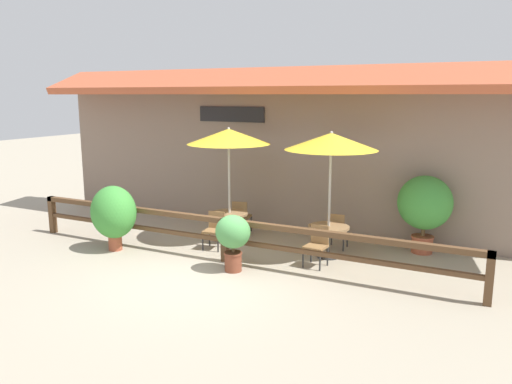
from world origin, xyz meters
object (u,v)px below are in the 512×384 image
Objects in this scene: chair_near_wallside at (241,215)px; potted_plant_tall_tropical at (233,236)px; chair_middle_streetside at (317,244)px; chair_near_streetside at (215,228)px; dining_table_middle at (329,232)px; dining_table_near at (230,218)px; patio_umbrella_middle at (331,142)px; potted_plant_broad_leaf at (114,213)px; chair_middle_wallside at (337,229)px; potted_plant_entrance_palm at (425,205)px; patio_umbrella_near at (229,137)px.

chair_near_wallside is 0.73× the size of potted_plant_tall_tropical.
potted_plant_tall_tropical reaches higher than chair_middle_streetside.
chair_near_streetside is 2.63m from dining_table_middle.
dining_table_near is 3.24m from patio_umbrella_middle.
chair_near_wallside is at bearing 94.39° from dining_table_near.
potted_plant_tall_tropical is at bearing -0.33° from potted_plant_broad_leaf.
patio_umbrella_middle is 3.24× the size of chair_middle_wallside.
potted_plant_broad_leaf reaches higher than chair_near_streetside.
chair_near_wallside and chair_middle_streetside have the same top height.
potted_plant_tall_tropical is at bearing -137.61° from chair_middle_streetside.
chair_near_wallside is 2.75m from dining_table_middle.
chair_near_streetside is 0.48× the size of potted_plant_entrance_palm.
patio_umbrella_near is 3.07× the size of dining_table_near.
patio_umbrella_middle reaches higher than chair_near_wallside.
dining_table_middle is 4.86m from potted_plant_broad_leaf.
chair_near_streetside is 1.41m from chair_near_wallside.
dining_table_near is 0.51× the size of potted_plant_entrance_palm.
chair_middle_streetside is (2.53, -0.80, -0.08)m from dining_table_near.
chair_middle_wallside is (-0.01, 0.65, -2.06)m from patio_umbrella_middle.
patio_umbrella_near reaches higher than chair_middle_streetside.
patio_umbrella_near is 1.00× the size of patio_umbrella_middle.
potted_plant_tall_tropical is (1.12, -1.15, 0.26)m from chair_near_streetside.
chair_near_streetside is (-0.00, -0.70, -0.08)m from dining_table_near.
chair_near_wallside is 3.21m from potted_plant_broad_leaf.
potted_plant_entrance_palm is at bearing 14.09° from patio_umbrella_near.
potted_plant_entrance_palm is at bearing 14.09° from dining_table_near.
dining_table_near is 0.33× the size of patio_umbrella_middle.
chair_near_streetside is 1.00× the size of chair_near_wallside.
dining_table_middle is 2.24m from potted_plant_tall_tropical.
chair_middle_wallside reaches higher than dining_table_near.
patio_umbrella_near is 3.24× the size of chair_middle_streetside.
potted_plant_entrance_palm is (6.36, 2.93, 0.23)m from potted_plant_broad_leaf.
potted_plant_tall_tropical is (-1.44, -1.71, 0.18)m from dining_table_middle.
chair_middle_wallside is (2.55, 0.51, -2.06)m from patio_umbrella_near.
chair_middle_wallside is 5.12m from potted_plant_broad_leaf.
patio_umbrella_middle is at bearing -3.20° from dining_table_near.
potted_plant_broad_leaf is 7.00m from potted_plant_entrance_palm.
potted_plant_tall_tropical reaches higher than chair_near_wallside.
dining_table_middle is 0.51× the size of potted_plant_entrance_palm.
patio_umbrella_middle reaches higher than potted_plant_tall_tropical.
chair_middle_streetside is at bearing 12.94° from potted_plant_broad_leaf.
chair_middle_wallside is at bearing 58.79° from potted_plant_tall_tropical.
potted_plant_tall_tropical is (3.11, -0.02, -0.14)m from potted_plant_broad_leaf.
chair_middle_wallside is at bearing -162.09° from potted_plant_entrance_palm.
patio_umbrella_middle is (2.56, -0.14, 1.98)m from dining_table_near.
dining_table_middle is 2.26m from potted_plant_entrance_palm.
chair_middle_wallside is 0.57× the size of potted_plant_broad_leaf.
chair_near_wallside is 0.95× the size of dining_table_middle.
dining_table_near is at bearing 42.71° from potted_plant_broad_leaf.
dining_table_near is 1.06× the size of chair_middle_streetside.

